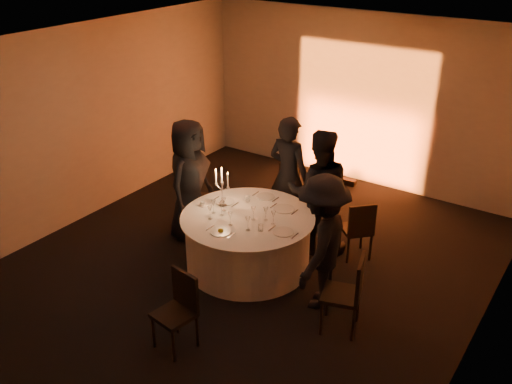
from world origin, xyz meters
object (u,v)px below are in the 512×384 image
Objects in this scene: banquet_table at (248,241)px; chair_front at (179,306)px; chair_back_right at (358,227)px; guest_back_left at (289,175)px; guest_left at (189,180)px; chair_back_left at (293,186)px; coffee_cup at (202,204)px; guest_back_right at (319,192)px; candelabra at (222,193)px; guest_right at (322,243)px; chair_left at (191,194)px; chair_right at (349,290)px.

banquet_table is 1.77m from chair_front.
guest_back_left is at bearing -53.55° from chair_back_right.
guest_left is (-1.18, 0.22, 0.53)m from banquet_table.
chair_back_left is at bearing -64.52° from guest_back_left.
chair_back_left is at bearing 76.04° from coffee_cup.
guest_back_left is at bearing -53.12° from guest_back_right.
chair_back_left is 1.51× the size of candelabra.
guest_right reaches higher than coffee_cup.
chair_left is 1.07m from candelabra.
candelabra is (-1.02, -0.87, 0.06)m from guest_back_right.
guest_back_right is at bearing 40.64° from candelabra.
chair_back_left is 0.98× the size of chair_front.
guest_left is (-1.47, 1.96, 0.41)m from chair_front.
guest_back_left reaches higher than chair_back_right.
candelabra is (-0.74, 1.79, 0.47)m from chair_front.
guest_left is at bearing 135.51° from chair_front.
chair_right reaches higher than coffee_cup.
chair_front is at bearing -67.54° from candelabra.
candelabra is (0.90, -0.39, 0.42)m from chair_left.
guest_left is 0.59m from coffee_cup.
candelabra is at bearing 30.03° from coffee_cup.
guest_right reaches higher than chair_back_right.
guest_left is at bearing 169.49° from banquet_table.
chair_back_right is (2.51, 0.57, -0.06)m from chair_left.
coffee_cup is 0.19× the size of candelabra.
chair_front is at bearing -65.40° from chair_right.
chair_back_right is 1.31m from guest_back_left.
chair_front reaches higher than chair_back_left.
guest_left reaches higher than guest_back_right.
guest_back_left is at bearing -146.13° from guest_right.
guest_back_right reaches higher than chair_left.
chair_back_right is at bearing 30.79° from coffee_cup.
banquet_table is 3.04× the size of candelabra.
chair_back_left is at bearing 83.23° from candelabra.
guest_back_right is at bearing 38.81° from coffee_cup.
guest_back_left is 1.05× the size of guest_right.
coffee_cup is at bearing 84.39° from chair_back_left.
guest_right is at bearing -135.22° from chair_right.
guest_back_left is at bearing -59.82° from guest_left.
chair_left is 0.45m from guest_left.
candelabra is at bearing 121.10° from chair_front.
guest_back_left reaches higher than candelabra.
chair_back_right is at bearing 176.15° from guest_back_left.
guest_back_right reaches higher than chair_right.
guest_back_right is (1.75, 0.70, -0.00)m from guest_left.
chair_back_left is 1.75m from guest_left.
guest_back_left is 1.00× the size of guest_back_right.
guest_left is (-2.90, 0.69, 0.37)m from chair_right.
candelabra is (0.24, 0.14, 0.18)m from coffee_cup.
guest_right is (1.29, -1.37, -0.05)m from guest_back_left.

